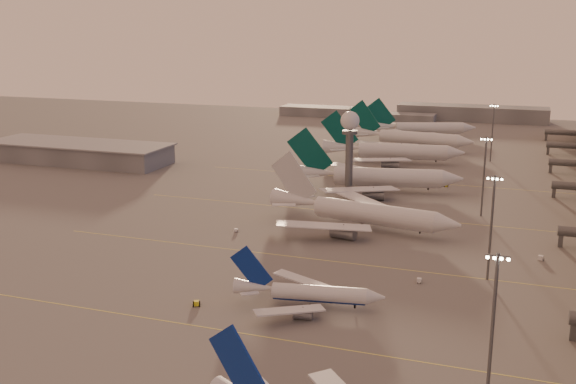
% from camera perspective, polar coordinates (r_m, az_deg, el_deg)
% --- Properties ---
extents(ground, '(700.00, 700.00, 0.00)m').
position_cam_1_polar(ground, '(129.92, -10.67, -12.73)').
color(ground, '#595656').
rests_on(ground, ground).
extents(taxiway_markings, '(180.00, 185.25, 0.02)m').
position_cam_1_polar(taxiway_markings, '(168.82, 8.00, -6.19)').
color(taxiway_markings, '#E8DC52').
rests_on(taxiway_markings, ground).
extents(hangar, '(82.00, 27.00, 8.50)m').
position_cam_1_polar(hangar, '(304.41, -17.32, 3.24)').
color(hangar, slate).
rests_on(hangar, ground).
extents(radar_tower, '(6.40, 6.40, 31.10)m').
position_cam_1_polar(radar_tower, '(229.47, 5.24, 4.69)').
color(radar_tower, '#515358').
rests_on(radar_tower, ground).
extents(mast_a, '(3.60, 0.56, 25.00)m').
position_cam_1_polar(mast_a, '(109.12, 16.95, -10.53)').
color(mast_a, '#515358').
rests_on(mast_a, ground).
extents(mast_b, '(3.60, 0.56, 25.00)m').
position_cam_1_polar(mast_b, '(161.00, 16.85, -2.53)').
color(mast_b, '#515358').
rests_on(mast_b, ground).
extents(mast_c, '(3.60, 0.56, 25.00)m').
position_cam_1_polar(mast_c, '(214.57, 16.26, 1.57)').
color(mast_c, '#515358').
rests_on(mast_c, ground).
extents(mast_d, '(3.60, 0.56, 25.00)m').
position_cam_1_polar(mast_d, '(303.21, 16.92, 5.04)').
color(mast_d, '#515358').
rests_on(mast_d, ground).
extents(distant_horizon, '(165.00, 37.50, 9.00)m').
position_cam_1_polar(distant_horizon, '(432.10, 11.61, 6.55)').
color(distant_horizon, slate).
rests_on(distant_horizon, ground).
extents(narrowbody_mid, '(32.68, 25.89, 12.83)m').
position_cam_1_polar(narrowbody_mid, '(143.11, 1.74, -8.74)').
color(narrowbody_mid, silver).
rests_on(narrowbody_mid, ground).
extents(widebody_white, '(58.97, 46.88, 20.88)m').
position_cam_1_polar(widebody_white, '(196.77, 6.28, -2.09)').
color(widebody_white, silver).
rests_on(widebody_white, ground).
extents(greentail_a, '(61.54, 49.24, 22.58)m').
position_cam_1_polar(greentail_a, '(240.80, 7.45, 0.96)').
color(greentail_a, silver).
rests_on(greentail_a, ground).
extents(greentail_b, '(60.88, 48.83, 22.21)m').
position_cam_1_polar(greentail_b, '(291.72, 8.89, 3.18)').
color(greentail_b, silver).
rests_on(greentail_b, ground).
extents(greentail_c, '(61.08, 49.06, 22.23)m').
position_cam_1_polar(greentail_c, '(326.93, 10.30, 4.29)').
color(greentail_c, silver).
rests_on(greentail_c, ground).
extents(greentail_d, '(55.34, 43.96, 20.87)m').
position_cam_1_polar(greentail_d, '(362.09, 11.28, 5.14)').
color(greentail_d, silver).
rests_on(greentail_d, ground).
extents(gsv_tug_mid, '(3.54, 4.20, 1.03)m').
position_cam_1_polar(gsv_tug_mid, '(145.58, -7.75, -9.34)').
color(gsv_tug_mid, yellow).
rests_on(gsv_tug_mid, ground).
extents(gsv_truck_b, '(5.90, 2.90, 2.28)m').
position_cam_1_polar(gsv_truck_b, '(159.03, 11.22, -7.18)').
color(gsv_truck_b, silver).
rests_on(gsv_truck_b, ground).
extents(gsv_truck_c, '(5.09, 2.75, 1.95)m').
position_cam_1_polar(gsv_truck_c, '(193.69, -4.31, -3.12)').
color(gsv_truck_c, silver).
rests_on(gsv_truck_c, ground).
extents(gsv_catering_b, '(6.14, 3.70, 4.70)m').
position_cam_1_polar(gsv_catering_b, '(181.66, 20.72, -4.74)').
color(gsv_catering_b, silver).
rests_on(gsv_catering_b, ground).
extents(gsv_tug_far, '(2.88, 3.49, 0.86)m').
position_cam_1_polar(gsv_tug_far, '(215.15, 7.64, -1.60)').
color(gsv_tug_far, yellow).
rests_on(gsv_tug_far, ground).
extents(gsv_tug_hangar, '(3.02, 1.86, 0.85)m').
position_cam_1_polar(gsv_tug_hangar, '(253.22, 13.26, 0.52)').
color(gsv_tug_hangar, yellow).
rests_on(gsv_tug_hangar, ground).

